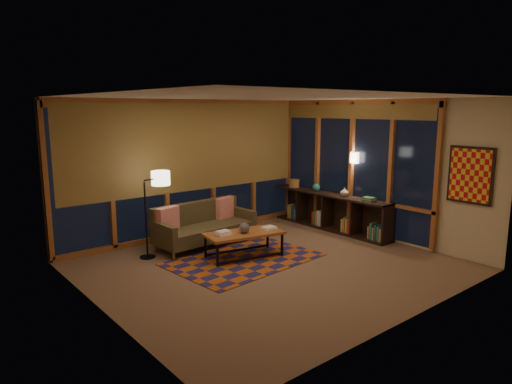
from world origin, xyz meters
TOP-DOWN VIEW (x-y plane):
  - floor at (0.00, 0.00)m, footprint 5.50×5.00m
  - ceiling at (0.00, 0.00)m, footprint 5.50×5.00m
  - walls at (0.00, 0.00)m, footprint 5.51×5.01m
  - window_wall_back at (0.00, 2.43)m, footprint 5.30×0.16m
  - window_wall_right at (2.68, 0.60)m, footprint 0.16×3.70m
  - wall_art at (2.71, -1.85)m, footprint 0.06×0.74m
  - wall_sconce at (2.62, 0.45)m, footprint 0.12×0.18m
  - sofa at (-0.19, 1.63)m, footprint 1.94×0.88m
  - pillow_left at (-0.90, 1.75)m, footprint 0.45×0.24m
  - pillow_right at (0.43, 1.87)m, footprint 0.43×0.23m
  - area_rug at (-0.15, 0.51)m, footprint 2.57×1.82m
  - coffee_table at (-0.06, 0.62)m, footprint 1.42×0.86m
  - book_stack_a at (-0.43, 0.73)m, footprint 0.26×0.21m
  - book_stack_b at (0.40, 0.51)m, footprint 0.23×0.18m
  - ceramic_pot at (-0.08, 0.59)m, footprint 0.23×0.23m
  - floor_lamp at (-1.36, 1.67)m, footprint 0.54×0.40m
  - bookshelf at (2.49, 1.00)m, footprint 0.40×3.05m
  - basket at (2.47, 2.01)m, footprint 0.30×0.30m
  - teal_bowl at (2.49, 1.35)m, footprint 0.17×0.17m
  - vase at (2.49, 0.57)m, footprint 0.21×0.21m
  - shelf_book_stack at (2.49, -0.04)m, footprint 0.20×0.28m

SIDE VIEW (x-z plane):
  - floor at x=0.00m, z-range -0.01..0.01m
  - area_rug at x=-0.15m, z-range 0.00..0.01m
  - coffee_table at x=-0.06m, z-range 0.00..0.44m
  - bookshelf at x=2.49m, z-range 0.00..0.76m
  - sofa at x=-0.19m, z-range 0.00..0.78m
  - book_stack_b at x=0.40m, z-range 0.44..0.49m
  - book_stack_a at x=-0.43m, z-range 0.44..0.52m
  - ceramic_pot at x=-0.08m, z-range 0.44..0.62m
  - pillow_right at x=0.43m, z-range 0.39..0.80m
  - pillow_left at x=-0.90m, z-range 0.39..0.82m
  - floor_lamp at x=-1.36m, z-range 0.00..1.47m
  - shelf_book_stack at x=2.49m, z-range 0.76..0.84m
  - teal_bowl at x=2.49m, z-range 0.76..0.93m
  - basket at x=2.47m, z-range 0.76..0.94m
  - vase at x=2.49m, z-range 0.76..0.94m
  - walls at x=0.00m, z-range 0.00..2.70m
  - window_wall_back at x=0.00m, z-range 0.05..2.65m
  - window_wall_right at x=2.68m, z-range 0.05..2.65m
  - wall_art at x=2.71m, z-range 0.98..1.92m
  - wall_sconce at x=2.62m, z-range 1.44..1.66m
  - ceiling at x=0.00m, z-range 2.70..2.71m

